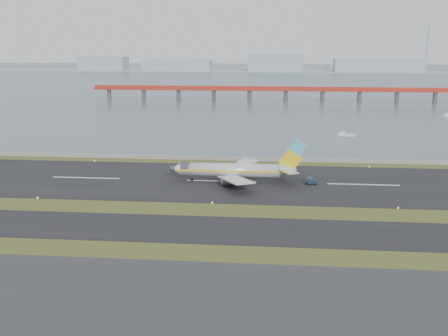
{
  "coord_description": "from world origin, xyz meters",
  "views": [
    {
      "loc": [
        16.11,
        -125.11,
        39.55
      ],
      "look_at": [
        1.5,
        22.0,
        5.81
      ],
      "focal_mm": 45.0,
      "sensor_mm": 36.0,
      "label": 1
    }
  ],
  "objects": [
    {
      "name": "far_shoreline",
      "position": [
        13.62,
        620.0,
        6.07
      ],
      "size": [
        1400.0,
        80.0,
        60.5
      ],
      "color": "#99ABB5",
      "rests_on": "ground"
    },
    {
      "name": "workboat_far",
      "position": [
        105.65,
        182.78,
        0.5
      ],
      "size": [
        6.85,
        4.45,
        1.6
      ],
      "rotation": [
        0.0,
        0.0,
        0.4
      ],
      "color": "silver",
      "rests_on": "ground"
    },
    {
      "name": "runway_strip",
      "position": [
        0.0,
        30.0,
        0.05
      ],
      "size": [
        1000.0,
        45.0,
        0.1
      ],
      "primitive_type": "cube",
      "color": "black",
      "rests_on": "ground"
    },
    {
      "name": "bay_water",
      "position": [
        0.0,
        460.0,
        0.0
      ],
      "size": [
        1400.0,
        800.0,
        1.3
      ],
      "primitive_type": "cube",
      "color": "#475865",
      "rests_on": "ground"
    },
    {
      "name": "red_pier",
      "position": [
        20.0,
        250.0,
        7.28
      ],
      "size": [
        260.0,
        5.0,
        10.2
      ],
      "color": "#B02C1E",
      "rests_on": "ground"
    },
    {
      "name": "airliner",
      "position": [
        4.02,
        29.79,
        3.46
      ],
      "size": [
        38.52,
        32.89,
        12.8
      ],
      "color": "silver",
      "rests_on": "ground"
    },
    {
      "name": "ground",
      "position": [
        0.0,
        0.0,
        0.0
      ],
      "size": [
        1000.0,
        1000.0,
        0.0
      ],
      "primitive_type": "plane",
      "color": "#3A4B1A",
      "rests_on": "ground"
    },
    {
      "name": "pushback_tug",
      "position": [
        25.31,
        29.05,
        0.98
      ],
      "size": [
        3.35,
        2.23,
        2.02
      ],
      "rotation": [
        0.0,
        0.0,
        -0.13
      ],
      "color": "#16263D",
      "rests_on": "ground"
    },
    {
      "name": "apron_strip",
      "position": [
        0.0,
        -55.0,
        0.05
      ],
      "size": [
        1000.0,
        50.0,
        0.1
      ],
      "primitive_type": "cube",
      "color": "#2D2D30",
      "rests_on": "ground"
    },
    {
      "name": "workboat_near",
      "position": [
        44.32,
        112.96,
        0.57
      ],
      "size": [
        7.72,
        4.36,
        1.79
      ],
      "rotation": [
        0.0,
        0.0,
        -0.3
      ],
      "color": "silver",
      "rests_on": "ground"
    },
    {
      "name": "seawall",
      "position": [
        0.0,
        60.0,
        0.5
      ],
      "size": [
        1000.0,
        2.5,
        1.0
      ],
      "primitive_type": "cube",
      "color": "gray",
      "rests_on": "ground"
    },
    {
      "name": "taxiway_strip",
      "position": [
        0.0,
        -12.0,
        0.05
      ],
      "size": [
        1000.0,
        18.0,
        0.1
      ],
      "primitive_type": "cube",
      "color": "black",
      "rests_on": "ground"
    }
  ]
}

